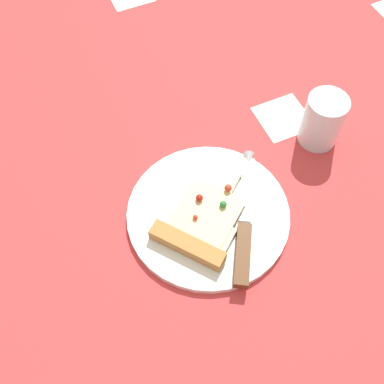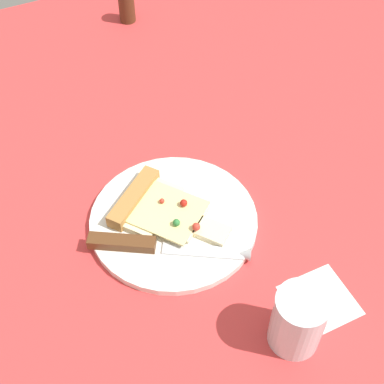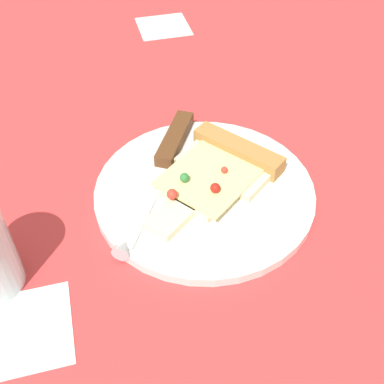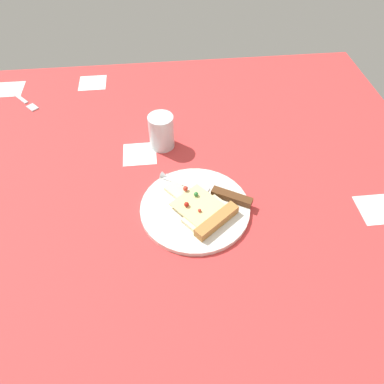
{
  "view_description": "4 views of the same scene",
  "coord_description": "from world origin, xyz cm",
  "px_view_note": "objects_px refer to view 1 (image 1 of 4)",
  "views": [
    {
      "loc": [
        16.44,
        37.61,
        67.34
      ],
      "look_at": [
        0.64,
        2.36,
        3.15
      ],
      "focal_mm": 44.4,
      "sensor_mm": 36.0,
      "label": 1
    },
    {
      "loc": [
        -48.76,
        25.64,
        68.96
      ],
      "look_at": [
        1.04,
        1.85,
        3.57
      ],
      "focal_mm": 51.84,
      "sensor_mm": 36.0,
      "label": 2
    },
    {
      "loc": [
        -12.42,
        -33.17,
        41.48
      ],
      "look_at": [
        -2.88,
        3.06,
        3.83
      ],
      "focal_mm": 45.57,
      "sensor_mm": 36.0,
      "label": 3
    },
    {
      "loc": [
        54.63,
        -0.86,
        68.09
      ],
      "look_at": [
        -4.24,
        5.49,
        2.44
      ],
      "focal_mm": 34.54,
      "sensor_mm": 36.0,
      "label": 4
    }
  ],
  "objects_px": {
    "plate": "(208,214)",
    "pizza_slice": "(201,223)",
    "knife": "(244,228)",
    "drinking_glass": "(322,120)"
  },
  "relations": [
    {
      "from": "pizza_slice",
      "to": "drinking_glass",
      "type": "height_order",
      "value": "drinking_glass"
    },
    {
      "from": "knife",
      "to": "drinking_glass",
      "type": "xyz_separation_m",
      "value": [
        -0.21,
        -0.12,
        0.03
      ]
    },
    {
      "from": "pizza_slice",
      "to": "drinking_glass",
      "type": "distance_m",
      "value": 0.28
    },
    {
      "from": "plate",
      "to": "knife",
      "type": "bearing_deg",
      "value": 126.72
    },
    {
      "from": "plate",
      "to": "pizza_slice",
      "type": "bearing_deg",
      "value": 37.85
    },
    {
      "from": "knife",
      "to": "plate",
      "type": "bearing_deg",
      "value": 157.4
    },
    {
      "from": "plate",
      "to": "pizza_slice",
      "type": "height_order",
      "value": "pizza_slice"
    },
    {
      "from": "plate",
      "to": "knife",
      "type": "height_order",
      "value": "knife"
    },
    {
      "from": "plate",
      "to": "pizza_slice",
      "type": "relative_size",
      "value": 1.4
    },
    {
      "from": "knife",
      "to": "drinking_glass",
      "type": "bearing_deg",
      "value": 59.95
    }
  ]
}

